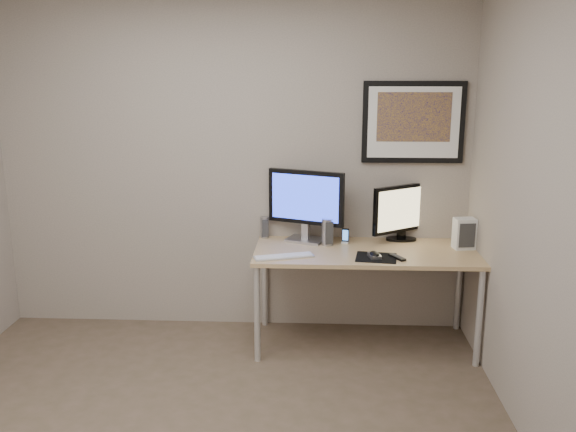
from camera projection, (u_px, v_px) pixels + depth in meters
The scene contains 13 objects.
room at pixel (200, 136), 3.35m from camera, with size 3.60×3.60×3.60m.
desk at pixel (365, 259), 4.41m from camera, with size 1.60×0.70×0.73m.
framed_art at pixel (413, 122), 4.49m from camera, with size 0.75×0.04×0.60m.
monitor_large at pixel (306, 203), 4.55m from camera, with size 0.57×0.28×0.54m.
monitor_tv at pixel (402, 211), 4.59m from camera, with size 0.47×0.34×0.43m.
speaker_left at pixel (265, 227), 4.71m from camera, with size 0.07×0.07×0.16m, color #A6A6AB.
speaker_right at pixel (327, 232), 4.50m from camera, with size 0.08×0.08×0.20m, color #A6A6AB.
phone_dock at pixel (345, 236), 4.56m from camera, with size 0.05×0.05×0.12m, color black.
keyboard at pixel (284, 256), 4.23m from camera, with size 0.42×0.11×0.01m, color #BABABF.
mousepad at pixel (376, 257), 4.22m from camera, with size 0.28×0.25×0.00m, color black.
mouse at pixel (374, 254), 4.22m from camera, with size 0.07×0.12×0.04m, color black.
remote at pixel (397, 257), 4.20m from camera, with size 0.04×0.16×0.02m, color black.
fan_unit at pixel (464, 233), 4.41m from camera, with size 0.15×0.11×0.23m, color silver.
Camera 1 is at (0.65, -2.88, 2.01)m, focal length 38.00 mm.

